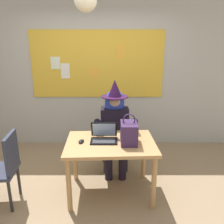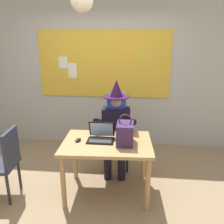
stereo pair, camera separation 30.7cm
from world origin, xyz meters
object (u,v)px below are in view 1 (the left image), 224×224
Objects in this scene: laptop at (103,136)px; computer_mouse at (80,141)px; desk_main at (110,149)px; chair_at_desk at (113,135)px; handbag at (128,133)px; chair_spare_by_window at (3,166)px; person_costumed at (114,121)px.

computer_mouse is (-0.28, -0.08, -0.03)m from laptop.
desk_main is at bearing -35.13° from laptop.
desk_main is 0.76m from chair_at_desk.
chair_at_desk is 8.76× the size of computer_mouse.
desk_main is 0.38m from computer_mouse.
handbag is (0.59, -0.00, 0.12)m from computer_mouse.
chair_spare_by_window is at bearing -167.46° from laptop.
person_costumed is 0.77m from computer_mouse.
handbag is (0.31, -0.08, 0.08)m from laptop.
chair_at_desk is 1.00× the size of chair_spare_by_window.
chair_spare_by_window is at bearing -59.60° from chair_at_desk.
laptop is (-0.08, 0.06, 0.15)m from desk_main.
chair_at_desk is at bearing 102.69° from handbag.
person_costumed reaches higher than laptop.
laptop reaches higher than chair_spare_by_window.
desk_main is at bearing 174.42° from handbag.
chair_spare_by_window is at bearing -172.82° from handbag.
person_costumed is 3.72× the size of handbag.
chair_at_desk is at bearing 78.64° from laptop.
computer_mouse is 0.60m from handbag.
person_costumed reaches higher than handbag.
computer_mouse is at bearing -177.31° from desk_main.
laptop is 0.29m from computer_mouse.
chair_spare_by_window is (-1.33, -0.84, -0.28)m from person_costumed.
laptop reaches higher than desk_main.
person_costumed is 0.59m from laptop.
chair_at_desk is at bearing 86.08° from desk_main.
computer_mouse is at bearing -165.09° from laptop.
laptop is 1.25m from chair_spare_by_window.
desk_main is 3.41× the size of laptop.
person_costumed is at bearing 84.44° from desk_main.
computer_mouse is (-0.43, -0.64, -0.04)m from person_costumed.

